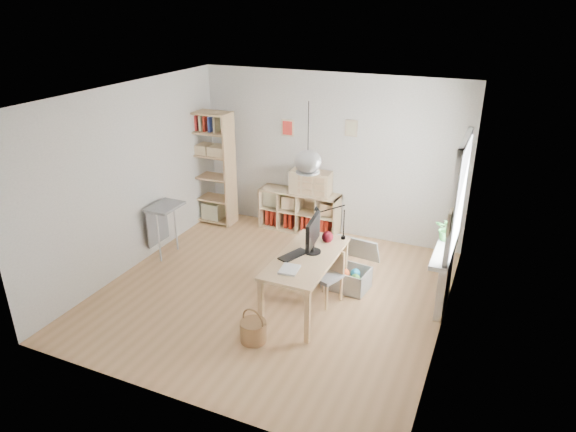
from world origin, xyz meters
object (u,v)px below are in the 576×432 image
at_px(tall_bookshelf, 210,164).
at_px(monitor, 313,233).
at_px(desk, 306,263).
at_px(storage_chest, 349,272).
at_px(cube_shelf, 299,213).
at_px(drawer_chest, 311,183).
at_px(chair, 328,272).

bearing_deg(tall_bookshelf, monitor, -34.69).
bearing_deg(desk, storage_chest, 64.40).
height_order(cube_shelf, drawer_chest, drawer_chest).
relative_size(desk, storage_chest, 1.99).
distance_m(cube_shelf, drawer_chest, 0.66).
bearing_deg(tall_bookshelf, drawer_chest, 7.64).
distance_m(desk, storage_chest, 0.94).
xyz_separation_m(tall_bookshelf, drawer_chest, (1.79, 0.24, -0.17)).
bearing_deg(storage_chest, monitor, -111.20).
xyz_separation_m(desk, drawer_chest, (-0.80, 2.19, 0.26)).
bearing_deg(tall_bookshelf, storage_chest, -22.27).
xyz_separation_m(cube_shelf, monitor, (1.05, -2.09, 0.72)).
xyz_separation_m(chair, monitor, (-0.17, -0.15, 0.60)).
relative_size(cube_shelf, drawer_chest, 2.06).
xyz_separation_m(desk, cube_shelf, (-1.02, 2.23, -0.36)).
height_order(cube_shelf, tall_bookshelf, tall_bookshelf).
bearing_deg(drawer_chest, cube_shelf, 166.33).
relative_size(cube_shelf, storage_chest, 1.85).
distance_m(desk, tall_bookshelf, 3.27).
bearing_deg(chair, tall_bookshelf, 169.20).
bearing_deg(drawer_chest, storage_chest, -54.68).
relative_size(chair, monitor, 1.35).
relative_size(tall_bookshelf, drawer_chest, 2.95).
xyz_separation_m(desk, chair, (0.20, 0.29, -0.24)).
bearing_deg(drawer_chest, desk, -73.28).
height_order(desk, chair, desk).
relative_size(desk, drawer_chest, 2.21).
bearing_deg(cube_shelf, chair, -57.92).
bearing_deg(storage_chest, cube_shelf, 139.87).
bearing_deg(monitor, cube_shelf, 110.31).
xyz_separation_m(storage_chest, drawer_chest, (-1.15, 1.45, 0.70)).
distance_m(cube_shelf, monitor, 2.45).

